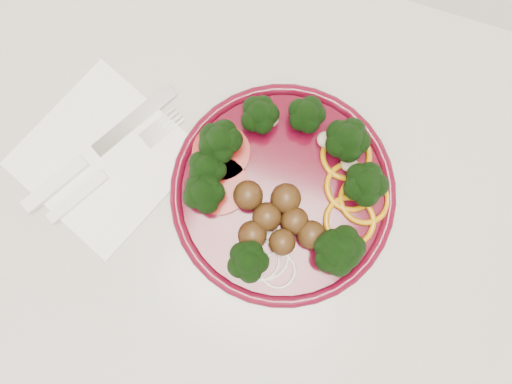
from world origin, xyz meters
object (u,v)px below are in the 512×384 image
(napkin, at_px, (104,158))
(plate, at_px, (283,190))
(fork, at_px, (94,184))
(knife, at_px, (81,164))

(napkin, bearing_deg, plate, 6.45)
(fork, bearing_deg, plate, -43.85)
(plate, bearing_deg, napkin, -173.55)
(plate, height_order, knife, plate)
(napkin, distance_m, knife, 0.03)
(plate, bearing_deg, fork, -164.85)
(napkin, bearing_deg, knife, -143.67)
(napkin, height_order, fork, fork)
(napkin, xyz_separation_m, knife, (-0.02, -0.02, 0.01))
(napkin, relative_size, knife, 0.88)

